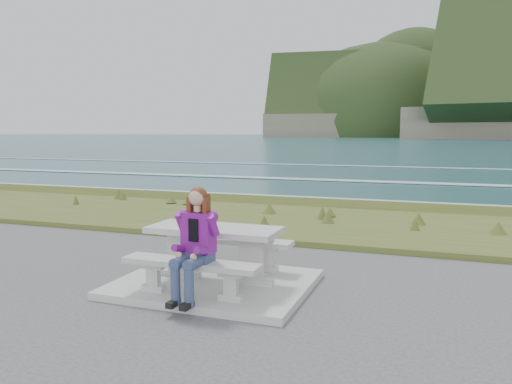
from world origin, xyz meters
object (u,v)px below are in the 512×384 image
seated_woman (193,259)px  picnic_table (214,239)px  bench_seaward (234,245)px  bench_landward (191,268)px

seated_woman → picnic_table: bearing=100.5°
bench_seaward → bench_landward: bearing=-90.0°
picnic_table → bench_seaward: (0.00, 0.70, -0.23)m
bench_seaward → seated_woman: seated_woman is taller
bench_landward → seated_woman: size_ratio=1.31×
picnic_table → bench_seaward: picnic_table is taller
bench_landward → seated_woman: (0.10, -0.13, 0.16)m
bench_landward → bench_seaward: 1.40m
picnic_table → bench_seaward: size_ratio=1.00×
bench_landward → seated_woman: seated_woman is taller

